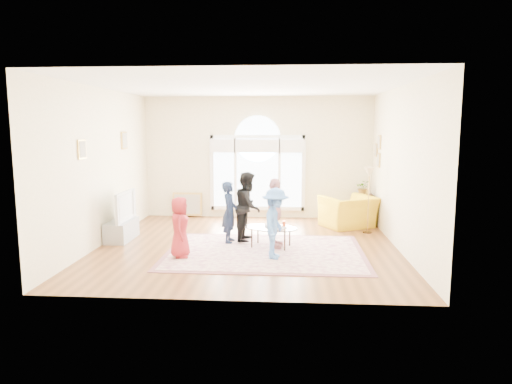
# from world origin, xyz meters

# --- Properties ---
(ground) EXTENTS (6.00, 6.00, 0.00)m
(ground) POSITION_xyz_m (0.00, 0.00, 0.00)
(ground) COLOR brown
(ground) RESTS_ON ground
(room_shell) EXTENTS (6.00, 6.00, 6.00)m
(room_shell) POSITION_xyz_m (0.01, 2.83, 1.57)
(room_shell) COLOR #F7E8BF
(room_shell) RESTS_ON ground
(area_rug) EXTENTS (3.60, 2.60, 0.02)m
(area_rug) POSITION_xyz_m (0.38, -0.48, 0.01)
(area_rug) COLOR beige
(area_rug) RESTS_ON ground
(rug_border) EXTENTS (3.80, 2.80, 0.01)m
(rug_border) POSITION_xyz_m (0.38, -0.48, 0.01)
(rug_border) COLOR #8C555C
(rug_border) RESTS_ON ground
(tv_console) EXTENTS (0.45, 1.00, 0.42)m
(tv_console) POSITION_xyz_m (-2.75, 0.30, 0.21)
(tv_console) COLOR #919599
(tv_console) RESTS_ON ground
(television) EXTENTS (0.17, 1.10, 0.64)m
(television) POSITION_xyz_m (-2.74, 0.30, 0.74)
(television) COLOR black
(television) RESTS_ON tv_console
(coffee_table) EXTENTS (1.21, 0.94, 0.54)m
(coffee_table) POSITION_xyz_m (0.48, -0.12, 0.40)
(coffee_table) COLOR silver
(coffee_table) RESTS_ON ground
(armchair) EXTENTS (1.50, 1.44, 0.76)m
(armchair) POSITION_xyz_m (2.28, 1.90, 0.38)
(armchair) COLOR yellow
(armchair) RESTS_ON ground
(side_cabinet) EXTENTS (0.40, 0.50, 0.70)m
(side_cabinet) POSITION_xyz_m (2.78, 2.57, 0.35)
(side_cabinet) COLOR black
(side_cabinet) RESTS_ON ground
(floor_lamp) EXTENTS (0.31, 0.31, 1.51)m
(floor_lamp) POSITION_xyz_m (2.64, 1.32, 1.28)
(floor_lamp) COLOR black
(floor_lamp) RESTS_ON ground
(plant_pedestal) EXTENTS (0.20, 0.20, 0.70)m
(plant_pedestal) POSITION_xyz_m (2.70, 2.49, 0.35)
(plant_pedestal) COLOR white
(plant_pedestal) RESTS_ON ground
(potted_plant) EXTENTS (0.36, 0.32, 0.38)m
(potted_plant) POSITION_xyz_m (2.70, 2.49, 0.89)
(potted_plant) COLOR #33722D
(potted_plant) RESTS_ON plant_pedestal
(leaning_picture) EXTENTS (0.80, 0.14, 0.62)m
(leaning_picture) POSITION_xyz_m (-1.89, 2.90, 0.00)
(leaning_picture) COLOR tan
(leaning_picture) RESTS_ON ground
(child_red) EXTENTS (0.43, 0.59, 1.12)m
(child_red) POSITION_xyz_m (-1.17, -0.96, 0.58)
(child_red) COLOR maroon
(child_red) RESTS_ON area_rug
(child_navy) EXTENTS (0.32, 0.48, 1.27)m
(child_navy) POSITION_xyz_m (-0.40, 0.20, 0.66)
(child_navy) COLOR #17233C
(child_navy) RESTS_ON area_rug
(child_black) EXTENTS (0.62, 0.76, 1.46)m
(child_black) POSITION_xyz_m (-0.03, 0.40, 0.75)
(child_black) COLOR black
(child_black) RESTS_ON area_rug
(child_pink) EXTENTS (0.44, 0.85, 1.39)m
(child_pink) POSITION_xyz_m (0.55, -0.14, 0.71)
(child_pink) COLOR pink
(child_pink) RESTS_ON area_rug
(child_blue) EXTENTS (0.59, 0.89, 1.30)m
(child_blue) POSITION_xyz_m (0.59, -0.92, 0.67)
(child_blue) COLOR #5187E2
(child_blue) RESTS_ON area_rug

